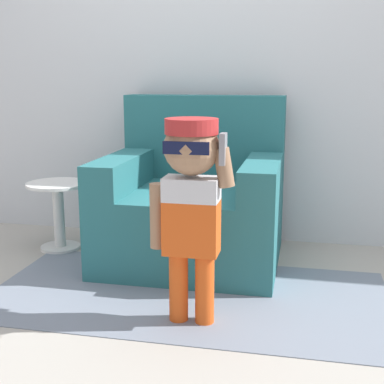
{
  "coord_description": "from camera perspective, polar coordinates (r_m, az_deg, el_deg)",
  "views": [
    {
      "loc": [
        0.65,
        -2.85,
        1.08
      ],
      "look_at": [
        0.1,
        -0.29,
        0.51
      ],
      "focal_mm": 50.0,
      "sensor_mm": 36.0,
      "label": 1
    }
  ],
  "objects": [
    {
      "name": "person_child",
      "position": [
        2.27,
        -0.1,
        0.26
      ],
      "size": [
        0.37,
        0.28,
        0.91
      ],
      "color": "#E05119",
      "rests_on": "ground_plane"
    },
    {
      "name": "rug",
      "position": [
        2.73,
        -0.51,
        -10.87
      ],
      "size": [
        1.98,
        1.02,
        0.01
      ],
      "color": "gray",
      "rests_on": "ground_plane"
    },
    {
      "name": "wall_back",
      "position": [
        3.57,
        1.62,
        15.85
      ],
      "size": [
        10.0,
        0.05,
        2.6
      ],
      "color": "silver",
      "rests_on": "ground_plane"
    },
    {
      "name": "ground_plane",
      "position": [
        3.12,
        -0.7,
        -7.93
      ],
      "size": [
        10.0,
        10.0,
        0.0
      ],
      "primitive_type": "plane",
      "color": "#ADA89E"
    },
    {
      "name": "armchair",
      "position": [
        3.17,
        0.24,
        -1.33
      ],
      "size": [
        1.01,
        0.92,
        0.96
      ],
      "color": "#286B70",
      "rests_on": "ground_plane"
    },
    {
      "name": "side_table",
      "position": [
        3.46,
        -14.05,
        -1.76
      ],
      "size": [
        0.38,
        0.38,
        0.43
      ],
      "color": "white",
      "rests_on": "ground_plane"
    }
  ]
}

